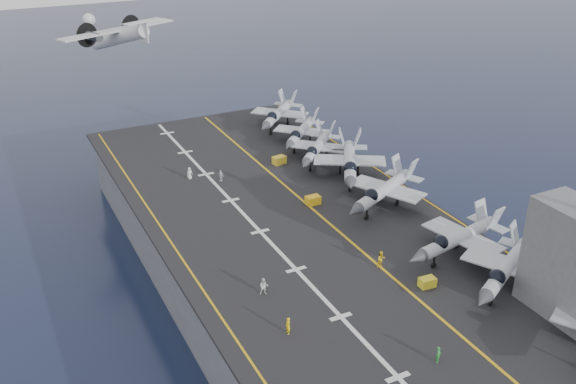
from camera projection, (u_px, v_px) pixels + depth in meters
name	position (u px, v px, depth m)	size (l,w,h in m)	color
ground	(301.00, 288.00, 88.81)	(500.00, 500.00, 0.00)	#142135
hull	(301.00, 257.00, 86.63)	(36.00, 90.00, 10.00)	#56595E
flight_deck	(302.00, 223.00, 84.37)	(38.00, 92.00, 0.40)	black
foul_line	(322.00, 217.00, 85.49)	(0.35, 90.00, 0.02)	gold
landing_centerline	(260.00, 231.00, 81.85)	(0.50, 90.00, 0.02)	silver
deck_edge_port	(177.00, 251.00, 77.40)	(0.25, 90.00, 0.02)	gold
deck_edge_stbd	(416.00, 194.00, 91.76)	(0.25, 90.00, 0.02)	gold
fighter_jet_1	(507.00, 267.00, 69.54)	(17.93, 15.86, 5.21)	gray
fighter_jet_2	(459.00, 237.00, 75.43)	(16.70, 12.78, 5.21)	#9EA7AE
fighter_jet_4	(384.00, 189.00, 86.85)	(18.73, 16.38, 5.46)	#959CA5
fighter_jet_5	(350.00, 161.00, 95.47)	(17.61, 19.49, 5.64)	gray
fighter_jet_6	(317.00, 147.00, 101.50)	(16.95, 17.09, 5.02)	#A1AAB1
fighter_jet_7	(301.00, 131.00, 108.00)	(16.73, 16.79, 4.94)	gray
fighter_jet_8	(278.00, 113.00, 115.94)	(17.90, 17.92, 5.28)	gray
tow_cart_a	(427.00, 282.00, 70.51)	(1.86, 1.27, 1.07)	yellow
tow_cart_b	(313.00, 200.00, 88.65)	(2.00, 1.32, 1.19)	yellow
tow_cart_c	(279.00, 160.00, 101.46)	(2.23, 1.66, 1.22)	gold
crew_1	(288.00, 326.00, 62.98)	(0.75, 1.11, 1.82)	yellow
crew_2	(264.00, 286.00, 69.02)	(1.38, 1.16, 1.95)	silver
crew_4	(221.00, 176.00, 95.45)	(1.10, 1.23, 1.72)	silver
crew_5	(190.00, 173.00, 96.05)	(1.26, 0.98, 1.86)	silver
crew_6	(438.00, 355.00, 59.25)	(1.21, 1.16, 1.68)	#268C33
crew_7	(381.00, 259.00, 73.96)	(1.22, 0.82, 2.03)	yellow
transport_plane	(119.00, 37.00, 116.34)	(28.50, 24.71, 5.65)	silver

